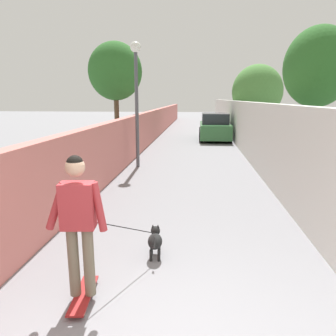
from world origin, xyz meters
TOP-DOWN VIEW (x-y plane):
  - ground_plane at (14.00, 0.00)m, footprint 80.00×80.00m
  - wall_left at (12.00, 2.39)m, footprint 48.00×0.30m
  - fence_right at (12.00, -2.39)m, footprint 48.00×0.30m
  - tree_left_near at (13.00, 3.69)m, footprint 2.54×2.54m
  - tree_right_far at (7.50, -3.65)m, footprint 1.92×1.92m
  - tree_right_distant at (19.00, -4.01)m, footprint 3.20×3.20m
  - lamp_post at (8.64, 1.84)m, footprint 0.36×0.36m
  - skateboard at (1.03, 1.06)m, footprint 0.82×0.28m
  - person_skateboarder at (1.03, 1.06)m, footprint 0.26×0.72m
  - dog at (2.18, 0.35)m, footprint 1.43×0.86m
  - car_near at (16.43, -1.24)m, footprint 3.87×1.80m

SIDE VIEW (x-z plane):
  - ground_plane at x=14.00m, z-range 0.00..0.00m
  - skateboard at x=1.03m, z-range 0.03..0.11m
  - dog at x=2.18m, z-range -0.25..0.80m
  - car_near at x=16.43m, z-range -0.06..1.48m
  - wall_left at x=12.00m, z-range 0.00..1.70m
  - person_skateboarder at x=1.03m, z-range 0.23..1.94m
  - fence_right at x=12.00m, z-range 0.00..2.25m
  - tree_right_distant at x=19.00m, z-range 0.57..5.07m
  - lamp_post at x=8.64m, z-range 0.79..5.02m
  - tree_right_far at x=7.50m, z-range 1.04..5.44m
  - tree_left_near at x=13.00m, z-range 1.13..6.13m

